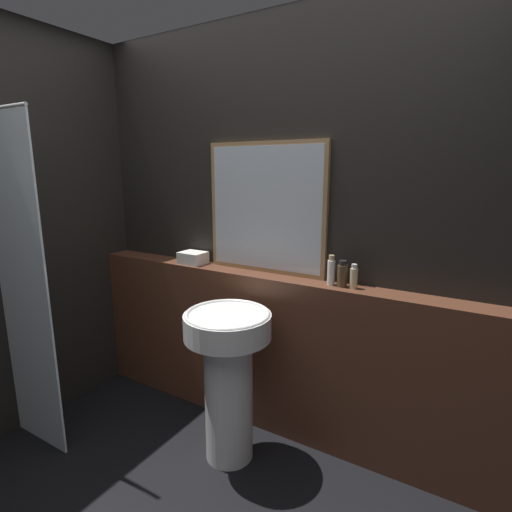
# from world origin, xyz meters

# --- Properties ---
(wall_back) EXTENTS (8.00, 0.06, 2.50)m
(wall_back) POSITION_xyz_m (0.00, 1.29, 1.25)
(wall_back) COLOR black
(wall_back) RESTS_ON ground_plane
(vanity_counter) EXTENTS (2.75, 0.18, 1.00)m
(vanity_counter) POSITION_xyz_m (0.00, 1.17, 0.50)
(vanity_counter) COLOR #512D1E
(vanity_counter) RESTS_ON ground_plane
(pedestal_sink) EXTENTS (0.48, 0.48, 0.88)m
(pedestal_sink) POSITION_xyz_m (-0.07, 0.78, 0.54)
(pedestal_sink) COLOR white
(pedestal_sink) RESTS_ON ground_plane
(mirror) EXTENTS (0.79, 0.03, 0.79)m
(mirror) POSITION_xyz_m (-0.10, 1.24, 1.39)
(mirror) COLOR #937047
(mirror) RESTS_ON vanity_counter
(towel_stack) EXTENTS (0.17, 0.14, 0.08)m
(towel_stack) POSITION_xyz_m (-0.62, 1.17, 1.04)
(towel_stack) COLOR silver
(towel_stack) RESTS_ON vanity_counter
(shampoo_bottle) EXTENTS (0.04, 0.04, 0.17)m
(shampoo_bottle) POSITION_xyz_m (0.36, 1.17, 1.08)
(shampoo_bottle) COLOR white
(shampoo_bottle) RESTS_ON vanity_counter
(conditioner_bottle) EXTENTS (0.05, 0.05, 0.15)m
(conditioner_bottle) POSITION_xyz_m (0.42, 1.17, 1.07)
(conditioner_bottle) COLOR #4C3823
(conditioner_bottle) RESTS_ON vanity_counter
(lotion_bottle) EXTENTS (0.04, 0.04, 0.13)m
(lotion_bottle) POSITION_xyz_m (0.49, 1.17, 1.06)
(lotion_bottle) COLOR #C6B284
(lotion_bottle) RESTS_ON vanity_counter
(shower_panel) EXTENTS (0.47, 0.02, 1.95)m
(shower_panel) POSITION_xyz_m (-1.14, 0.30, 0.98)
(shower_panel) COLOR silver
(shower_panel) RESTS_ON ground_plane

